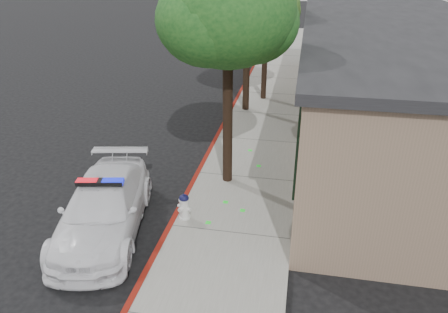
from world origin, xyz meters
TOP-DOWN VIEW (x-y plane):
  - ground at (0.00, 0.00)m, footprint 120.00×120.00m
  - sidewalk at (1.60, 3.00)m, footprint 3.20×60.00m
  - red_curb at (0.06, 3.00)m, footprint 0.14×60.00m
  - clapboard_building at (6.69, 9.00)m, footprint 7.30×20.89m
  - police_car at (-1.58, -0.32)m, footprint 2.83×5.06m
  - fire_hydrant at (0.35, 0.39)m, footprint 0.42×0.37m
  - street_tree_near at (1.10, 2.70)m, footprint 3.71×3.60m
  - street_tree_far at (1.37, 11.15)m, footprint 2.99×3.06m

SIDE VIEW (x-z plane):
  - ground at x=0.00m, z-range 0.00..0.00m
  - sidewalk at x=1.60m, z-range 0.00..0.15m
  - red_curb at x=0.06m, z-range 0.00..0.16m
  - fire_hydrant at x=0.35m, z-range 0.15..0.88m
  - police_car at x=-1.58m, z-range -0.06..1.45m
  - clapboard_building at x=6.69m, z-range 0.01..4.25m
  - street_tree_far at x=1.37m, z-range 1.55..7.14m
  - street_tree_near at x=1.10m, z-range 1.77..8.37m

